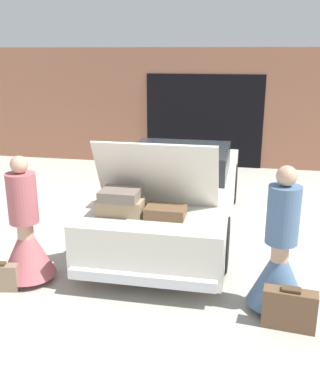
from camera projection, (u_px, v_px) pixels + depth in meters
ground_plane at (175, 226)px, 7.28m from camera, size 40.00×40.00×0.00m
garage_wall_back at (204, 109)px, 10.78m from camera, size 12.00×0.14×2.80m
car at (176, 192)px, 7.11m from camera, size 1.83×4.69×1.69m
person_left at (26, 238)px, 5.42m from camera, size 0.66×0.66×1.57m
person_right at (279, 261)px, 4.79m from camera, size 0.65×0.65×1.62m
suitcase_beside_left_person at (1, 277)px, 5.30m from camera, size 0.44×0.21×0.36m
suitcase_beside_right_person at (289, 309)px, 4.55m from camera, size 0.55×0.24×0.45m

